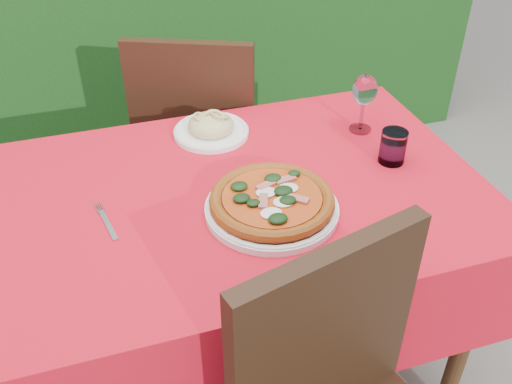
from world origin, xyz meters
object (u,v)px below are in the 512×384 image
object	(u,v)px
water_glass	(393,148)
fork	(108,225)
pizza_plate	(272,203)
wine_glass	(365,92)
chair_far	(200,136)
pasta_plate	(211,128)

from	to	relation	value
water_glass	fork	bearing A→B (deg)	-176.63
pizza_plate	wine_glass	size ratio (longest dim) A/B	1.83
fork	chair_far	bearing A→B (deg)	50.99
pizza_plate	fork	size ratio (longest dim) A/B	1.97
chair_far	water_glass	bearing A→B (deg)	146.00
pasta_plate	water_glass	world-z (taller)	water_glass
pasta_plate	fork	distance (m)	0.48
chair_far	water_glass	distance (m)	0.80
pizza_plate	pasta_plate	xyz separation A→B (m)	(-0.05, 0.41, -0.01)
wine_glass	water_glass	bearing A→B (deg)	-88.56
pizza_plate	pasta_plate	size ratio (longest dim) A/B	1.47
pasta_plate	fork	size ratio (longest dim) A/B	1.34
water_glass	wine_glass	distance (m)	0.20
water_glass	fork	distance (m)	0.78
fork	pasta_plate	bearing A→B (deg)	34.48
wine_glass	fork	distance (m)	0.82
water_glass	wine_glass	size ratio (longest dim) A/B	0.52
chair_far	pasta_plate	distance (m)	0.42
pasta_plate	fork	bearing A→B (deg)	-134.93
pizza_plate	fork	xyz separation A→B (m)	(-0.39, 0.07, -0.03)
water_glass	chair_far	bearing A→B (deg)	122.48
fork	water_glass	bearing A→B (deg)	-7.22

